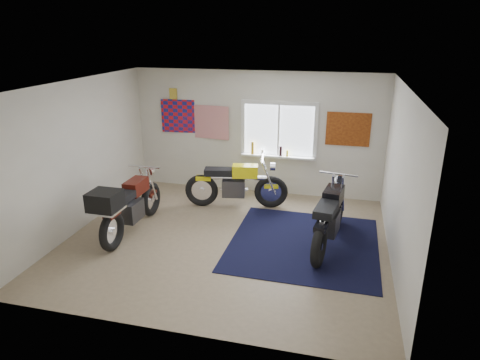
% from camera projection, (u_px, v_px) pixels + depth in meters
% --- Properties ---
extents(ground, '(5.50, 5.50, 0.00)m').
position_uv_depth(ground, '(226.00, 240.00, 7.56)').
color(ground, '#9E896B').
rests_on(ground, ground).
extents(room_shell, '(5.50, 5.50, 5.50)m').
position_uv_depth(room_shell, '(225.00, 150.00, 7.01)').
color(room_shell, white).
rests_on(room_shell, ground).
extents(navy_rug, '(2.54, 2.63, 0.01)m').
position_uv_depth(navy_rug, '(304.00, 243.00, 7.41)').
color(navy_rug, black).
rests_on(navy_rug, ground).
extents(window_assembly, '(1.66, 0.17, 1.26)m').
position_uv_depth(window_assembly, '(279.00, 134.00, 9.24)').
color(window_assembly, white).
rests_on(window_assembly, room_shell).
extents(oil_bottles, '(0.83, 0.07, 0.28)m').
position_uv_depth(oil_bottles, '(266.00, 150.00, 9.36)').
color(oil_bottles, '#997216').
rests_on(oil_bottles, window_assembly).
extents(flag_display, '(1.60, 0.10, 1.17)m').
position_uv_depth(flag_display, '(173.00, 94.00, 9.53)').
color(flag_display, red).
rests_on(flag_display, room_shell).
extents(triumph_poster, '(0.90, 0.03, 0.70)m').
position_uv_depth(triumph_poster, '(348.00, 129.00, 8.86)').
color(triumph_poster, '#A54C14').
rests_on(triumph_poster, room_shell).
extents(yellow_triumph, '(2.12, 0.67, 1.08)m').
position_uv_depth(yellow_triumph, '(236.00, 185.00, 8.82)').
color(yellow_triumph, black).
rests_on(yellow_triumph, ground).
extents(black_chrome_bike, '(0.69, 2.21, 1.14)m').
position_uv_depth(black_chrome_bike, '(329.00, 218.00, 7.22)').
color(black_chrome_bike, black).
rests_on(black_chrome_bike, navy_rug).
extents(maroon_tourer, '(0.65, 2.15, 1.09)m').
position_uv_depth(maroon_tourer, '(127.00, 206.00, 7.56)').
color(maroon_tourer, black).
rests_on(maroon_tourer, ground).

